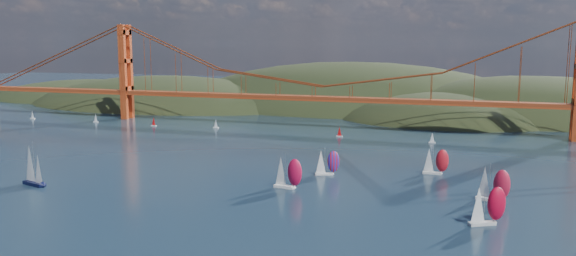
# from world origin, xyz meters

# --- Properties ---
(ground) EXTENTS (1200.00, 1200.00, 0.00)m
(ground) POSITION_xyz_m (0.00, 0.00, 0.00)
(ground) COLOR black
(ground) RESTS_ON ground
(headlands) EXTENTS (725.00, 225.00, 96.00)m
(headlands) POSITION_xyz_m (44.95, 278.29, -12.46)
(headlands) COLOR black
(headlands) RESTS_ON ground
(bridge) EXTENTS (552.00, 12.00, 55.00)m
(bridge) POSITION_xyz_m (-1.75, 180.00, 32.23)
(bridge) COLOR #8E3617
(bridge) RESTS_ON ground
(sloop_navy) EXTENTS (9.56, 6.54, 14.19)m
(sloop_navy) POSITION_xyz_m (-54.43, 33.99, 6.26)
(sloop_navy) COLOR black
(sloop_navy) RESTS_ON ground
(racer_0) EXTENTS (9.58, 4.77, 10.78)m
(racer_0) POSITION_xyz_m (22.50, 55.80, 5.09)
(racer_0) COLOR white
(racer_0) RESTS_ON ground
(racer_1) EXTENTS (9.50, 7.31, 10.76)m
(racer_1) POSITION_xyz_m (80.01, 38.17, 5.08)
(racer_1) COLOR silver
(racer_1) RESTS_ON ground
(racer_2) EXTENTS (9.55, 5.96, 10.69)m
(racer_2) POSITION_xyz_m (81.75, 60.86, 5.05)
(racer_2) COLOR white
(racer_2) RESTS_ON ground
(racer_3) EXTENTS (8.57, 3.54, 9.82)m
(racer_3) POSITION_xyz_m (64.00, 89.90, 4.64)
(racer_3) COLOR silver
(racer_3) RESTS_ON ground
(racer_rwb) EXTENTS (8.44, 5.61, 9.44)m
(racer_rwb) POSITION_xyz_m (29.41, 76.89, 4.46)
(racer_rwb) COLOR silver
(racer_rwb) RESTS_ON ground
(distant_boat_0) EXTENTS (3.00, 2.00, 4.70)m
(distant_boat_0) POSITION_xyz_m (-172.83, 160.69, 2.41)
(distant_boat_0) COLOR silver
(distant_boat_0) RESTS_ON ground
(distant_boat_1) EXTENTS (3.00, 2.00, 4.70)m
(distant_boat_1) POSITION_xyz_m (-127.59, 160.13, 2.41)
(distant_boat_1) COLOR silver
(distant_boat_1) RESTS_ON ground
(distant_boat_2) EXTENTS (3.00, 2.00, 4.70)m
(distant_boat_2) POSITION_xyz_m (-88.41, 157.69, 2.41)
(distant_boat_2) COLOR silver
(distant_boat_2) RESTS_ON ground
(distant_boat_3) EXTENTS (3.00, 2.00, 4.70)m
(distant_boat_3) POSITION_xyz_m (-53.35, 161.82, 2.41)
(distant_boat_3) COLOR silver
(distant_boat_3) RESTS_ON ground
(distant_boat_8) EXTENTS (3.00, 2.00, 4.70)m
(distant_boat_8) POSITION_xyz_m (58.34, 151.64, 2.41)
(distant_boat_8) COLOR silver
(distant_boat_8) RESTS_ON ground
(distant_boat_9) EXTENTS (3.00, 2.00, 4.70)m
(distant_boat_9) POSITION_xyz_m (14.93, 155.49, 2.41)
(distant_boat_9) COLOR silver
(distant_boat_9) RESTS_ON ground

